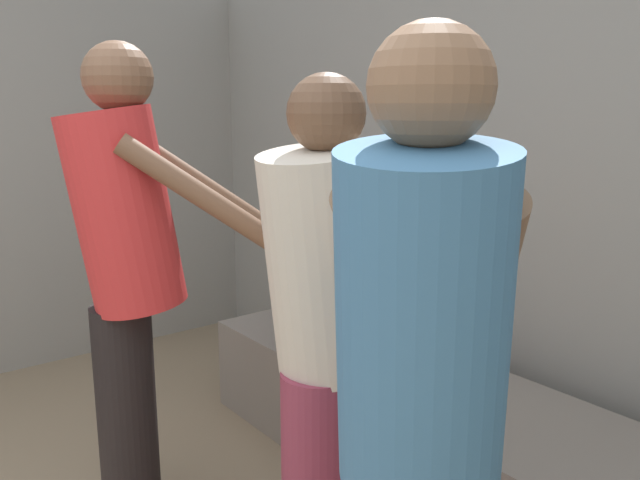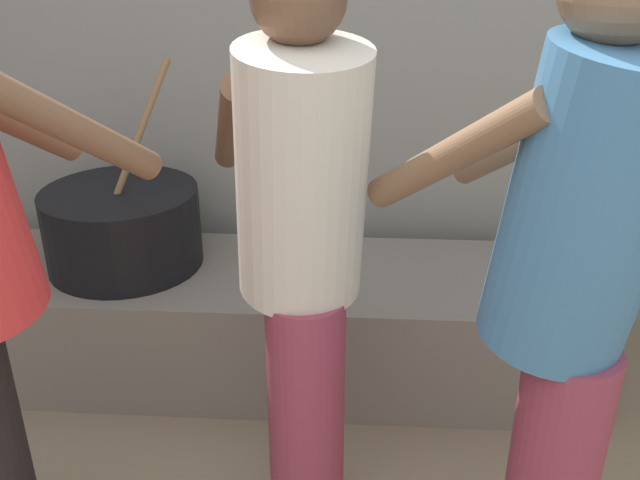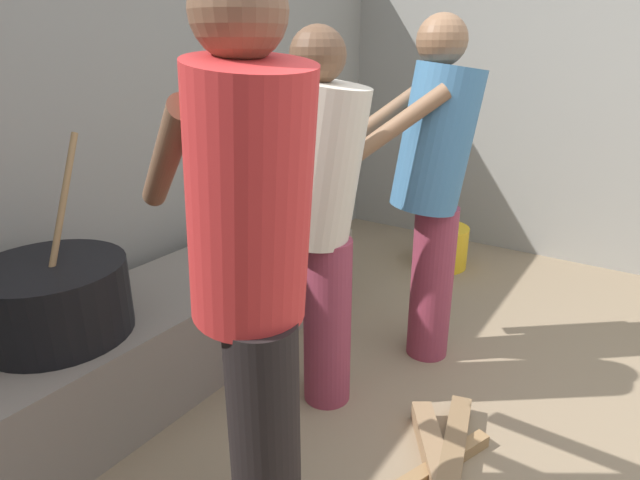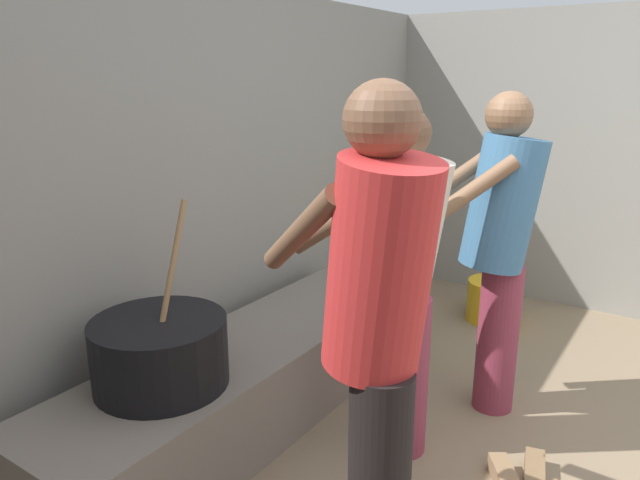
{
  "view_description": "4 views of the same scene",
  "coord_description": "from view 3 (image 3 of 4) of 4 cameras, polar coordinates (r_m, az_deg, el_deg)",
  "views": [
    {
      "loc": [
        1.35,
        0.2,
        1.44
      ],
      "look_at": [
        -0.3,
        1.48,
        1.0
      ],
      "focal_mm": 35.9,
      "sensor_mm": 36.0,
      "label": 1
    },
    {
      "loc": [
        0.2,
        -0.28,
        1.58
      ],
      "look_at": [
        0.09,
        1.47,
        0.76
      ],
      "focal_mm": 39.55,
      "sensor_mm": 36.0,
      "label": 2
    },
    {
      "loc": [
        -1.57,
        0.14,
        1.46
      ],
      "look_at": [
        0.19,
        1.3,
        0.67
      ],
      "focal_mm": 29.69,
      "sensor_mm": 36.0,
      "label": 3
    },
    {
      "loc": [
        -2.07,
        0.2,
        1.64
      ],
      "look_at": [
        -0.16,
        1.49,
        1.0
      ],
      "focal_mm": 32.91,
      "sensor_mm": 36.0,
      "label": 4
    }
  ],
  "objects": [
    {
      "name": "cook_in_blue_shirt",
      "position": [
        2.42,
        12.08,
        6.63
      ],
      "size": [
        0.66,
        0.71,
        1.58
      ],
      "color": "#8C3347",
      "rests_on": "ground_plane"
    },
    {
      "name": "cook_in_cream_shirt",
      "position": [
        2.04,
        -0.03,
        3.57
      ],
      "size": [
        0.48,
        0.7,
        1.53
      ],
      "color": "#8C3347",
      "rests_on": "ground_plane"
    },
    {
      "name": "bucket_yellow_plastic",
      "position": [
        3.75,
        12.94,
        -0.66
      ],
      "size": [
        0.36,
        0.36,
        0.28
      ],
      "primitive_type": "cylinder",
      "color": "gold",
      "rests_on": "ground_plane"
    },
    {
      "name": "block_enclosure_rear",
      "position": [
        2.81,
        -22.32,
        10.51
      ],
      "size": [
        5.04,
        0.2,
        2.09
      ],
      "primitive_type": "cube",
      "color": "gray",
      "rests_on": "ground_plane"
    },
    {
      "name": "firewood_pile",
      "position": [
        2.11,
        13.27,
        -22.77
      ],
      "size": [
        0.73,
        0.44,
        0.08
      ],
      "color": "olive",
      "rests_on": "ground_plane"
    },
    {
      "name": "cooking_pot_main",
      "position": [
        2.22,
        -26.73,
        -5.72
      ],
      "size": [
        0.55,
        0.55,
        0.73
      ],
      "color": "black",
      "rests_on": "hearth_ledge"
    },
    {
      "name": "cook_in_red_shirt",
      "position": [
        1.34,
        -7.34,
        -2.66
      ],
      "size": [
        0.6,
        0.75,
        1.64
      ],
      "color": "black",
      "rests_on": "ground_plane"
    },
    {
      "name": "hearth_ledge",
      "position": [
        2.61,
        -15.53,
        -9.0
      ],
      "size": [
        2.27,
        0.6,
        0.42
      ],
      "primitive_type": "cube",
      "color": "slate",
      "rests_on": "ground_plane"
    }
  ]
}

